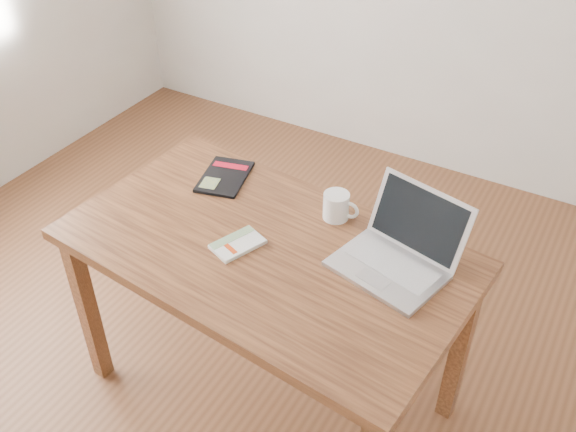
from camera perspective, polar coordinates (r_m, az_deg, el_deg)
The scene contains 6 objects.
room at distance 1.73m, azimuth -8.07°, elevation 12.01°, with size 4.04×4.04×2.70m.
desk at distance 2.14m, azimuth -1.97°, elevation -4.46°, with size 1.39×0.88×0.75m.
white_guidebook at distance 2.08m, azimuth -4.49°, elevation -2.51°, with size 0.15×0.19×0.01m.
black_guidebook at distance 2.40m, azimuth -5.66°, elevation 3.50°, with size 0.21×0.27×0.01m.
laptop at distance 2.01m, azimuth 9.80°, elevation -3.14°, with size 0.39×0.38×0.22m.
coffee_mug at distance 2.17m, azimuth 4.38°, elevation 0.92°, with size 0.13×0.09×0.10m.
Camera 1 is at (0.91, -1.22, 2.09)m, focal length 40.00 mm.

